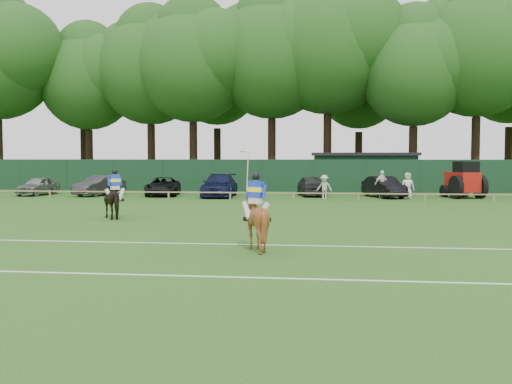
% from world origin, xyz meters
% --- Properties ---
extents(ground, '(160.00, 160.00, 0.00)m').
position_xyz_m(ground, '(0.00, 0.00, 0.00)').
color(ground, '#1E4C14').
rests_on(ground, ground).
extents(horse_dark, '(1.86, 2.04, 1.61)m').
position_xyz_m(horse_dark, '(-6.14, 6.07, 0.80)').
color(horse_dark, black).
rests_on(horse_dark, ground).
extents(horse_chestnut, '(1.85, 1.95, 1.72)m').
position_xyz_m(horse_chestnut, '(1.11, -1.99, 0.86)').
color(horse_chestnut, brown).
rests_on(horse_chestnut, ground).
extents(sedan_silver, '(1.94, 3.96, 1.30)m').
position_xyz_m(sedan_silver, '(-17.21, 20.70, 0.65)').
color(sedan_silver, '#949698').
rests_on(sedan_silver, ground).
extents(sedan_grey, '(2.68, 4.49, 1.40)m').
position_xyz_m(sedan_grey, '(-12.74, 20.83, 0.70)').
color(sedan_grey, '#333235').
rests_on(sedan_grey, ground).
extents(suv_black, '(2.86, 4.90, 1.28)m').
position_xyz_m(suv_black, '(-8.29, 21.25, 0.64)').
color(suv_black, black).
rests_on(suv_black, ground).
extents(sedan_navy, '(2.51, 5.44, 1.54)m').
position_xyz_m(sedan_navy, '(-4.19, 20.73, 0.77)').
color(sedan_navy, '#13173B').
rests_on(sedan_navy, ground).
extents(hatch_grey, '(2.40, 4.35, 1.40)m').
position_xyz_m(hatch_grey, '(1.99, 22.20, 0.70)').
color(hatch_grey, '#2D2D2F').
rests_on(hatch_grey, ground).
extents(estate_black, '(2.86, 4.51, 1.40)m').
position_xyz_m(estate_black, '(6.82, 21.33, 0.70)').
color(estate_black, black).
rests_on(estate_black, ground).
extents(spectator_left, '(1.09, 0.78, 1.53)m').
position_xyz_m(spectator_left, '(2.90, 19.63, 0.77)').
color(spectator_left, beige).
rests_on(spectator_left, ground).
extents(spectator_mid, '(1.14, 0.96, 1.82)m').
position_xyz_m(spectator_mid, '(6.61, 20.59, 0.91)').
color(spectator_mid, white).
rests_on(spectator_mid, ground).
extents(spectator_right, '(0.87, 0.60, 1.70)m').
position_xyz_m(spectator_right, '(8.22, 20.07, 0.85)').
color(spectator_right, silver).
rests_on(spectator_right, ground).
extents(rider_dark, '(0.82, 0.69, 1.41)m').
position_xyz_m(rider_dark, '(-6.13, 6.06, 1.53)').
color(rider_dark, silver).
rests_on(rider_dark, ground).
extents(rider_chestnut, '(0.91, 0.75, 2.05)m').
position_xyz_m(rider_chestnut, '(1.11, -2.00, 1.63)').
color(rider_chestnut, silver).
rests_on(rider_chestnut, ground).
extents(pitch_lines, '(60.00, 5.10, 0.01)m').
position_xyz_m(pitch_lines, '(0.00, -3.50, 0.01)').
color(pitch_lines, silver).
rests_on(pitch_lines, ground).
extents(pitch_rail, '(62.10, 0.10, 0.50)m').
position_xyz_m(pitch_rail, '(0.00, 18.00, 0.45)').
color(pitch_rail, '#997F5B').
rests_on(pitch_rail, ground).
extents(perimeter_fence, '(92.08, 0.08, 2.50)m').
position_xyz_m(perimeter_fence, '(0.00, 27.00, 1.25)').
color(perimeter_fence, '#14351E').
rests_on(perimeter_fence, ground).
extents(utility_shed, '(8.40, 4.40, 3.04)m').
position_xyz_m(utility_shed, '(6.00, 30.00, 1.54)').
color(utility_shed, '#14331E').
rests_on(utility_shed, ground).
extents(tree_row, '(96.00, 12.00, 21.00)m').
position_xyz_m(tree_row, '(2.00, 35.00, 0.00)').
color(tree_row, '#26561C').
rests_on(tree_row, ground).
extents(tractor, '(2.69, 3.31, 2.41)m').
position_xyz_m(tractor, '(11.97, 21.35, 1.14)').
color(tractor, '#AE1710').
rests_on(tractor, ground).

